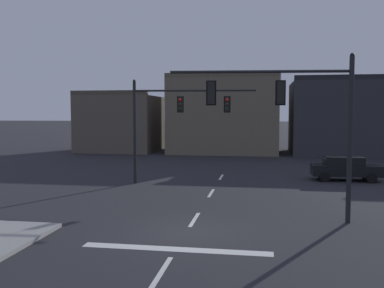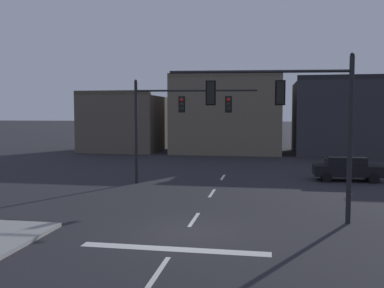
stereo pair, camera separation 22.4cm
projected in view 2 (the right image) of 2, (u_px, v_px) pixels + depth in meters
The scene contains 7 objects.
ground_plane at pixel (185, 233), 16.15m from camera, with size 400.00×400.00×0.00m, color #232328.
stop_bar_paint at pixel (174, 249), 14.18m from camera, with size 6.40×0.50×0.01m, color silver.
lane_centreline at pixel (194, 219), 18.11m from camera, with size 0.16×26.40×0.01m.
signal_mast_near_side at pixel (297, 111), 17.34m from camera, with size 7.41×0.85×6.92m.
signal_mast_far_side at pixel (171, 114), 26.85m from camera, with size 7.69×0.72×6.61m.
car_lot_nearside at pixel (347, 168), 28.31m from camera, with size 4.48×1.96×1.61m.
building_row at pixel (364, 118), 46.41m from camera, with size 60.53×10.86×9.61m.
Camera 2 is at (3.00, -15.57, 4.54)m, focal length 39.97 mm.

